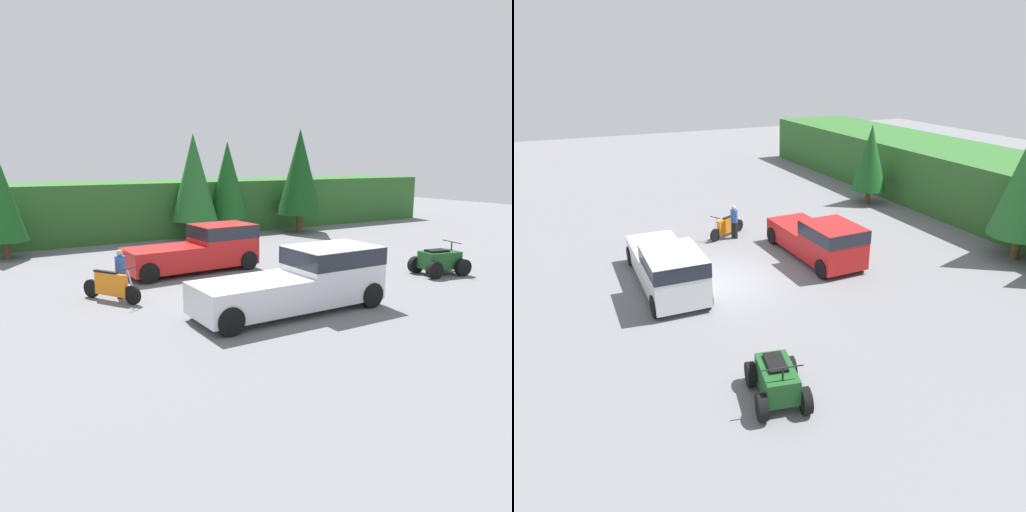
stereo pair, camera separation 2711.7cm
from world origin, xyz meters
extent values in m
plane|color=slate|center=(0.00, 0.00, 0.00)|extent=(80.00, 80.00, 0.00)
cube|color=#2D6028|center=(0.00, 16.00, 1.58)|extent=(44.00, 6.00, 3.17)
cylinder|color=brown|center=(-6.89, 11.49, 0.41)|extent=(0.27, 0.27, 0.81)
cone|color=#19561E|center=(-6.89, 11.49, 2.67)|extent=(1.99, 1.99, 3.71)
cylinder|color=brown|center=(2.89, 12.24, 0.53)|extent=(0.35, 0.35, 1.06)
cone|color=#236628|center=(2.89, 12.24, 3.48)|extent=(2.60, 2.60, 4.84)
cylinder|color=brown|center=(5.36, 12.81, 0.50)|extent=(0.33, 0.33, 0.99)
cone|color=#19561E|center=(5.36, 12.81, 3.26)|extent=(2.43, 2.43, 4.53)
cylinder|color=brown|center=(9.62, 11.36, 0.57)|extent=(0.38, 0.38, 1.14)
cone|color=#144719|center=(9.62, 11.36, 3.72)|extent=(2.78, 2.78, 5.17)
cube|color=red|center=(0.54, 4.56, 1.02)|extent=(2.44, 1.97, 1.62)
cube|color=#1E232D|center=(0.54, 4.56, 1.56)|extent=(2.46, 1.99, 0.52)
cube|color=red|center=(-2.11, 4.49, 0.66)|extent=(2.97, 1.98, 0.89)
cylinder|color=black|center=(1.21, 5.45, 0.39)|extent=(0.78, 0.30, 0.77)
cylinder|color=black|center=(1.26, 3.71, 0.39)|extent=(0.78, 0.30, 0.77)
cylinder|color=black|center=(-3.09, 5.33, 0.39)|extent=(0.78, 0.30, 0.77)
cylinder|color=black|center=(-3.04, 3.59, 0.39)|extent=(0.78, 0.30, 0.77)
cube|color=silver|center=(0.84, -2.00, 1.02)|extent=(2.67, 1.94, 1.62)
cube|color=#1E232D|center=(0.84, -2.00, 1.56)|extent=(2.69, 1.96, 0.52)
cube|color=silver|center=(-2.10, -1.96, 0.66)|extent=(3.26, 1.95, 0.89)
cylinder|color=black|center=(1.67, -1.14, 0.39)|extent=(0.78, 0.29, 0.77)
cylinder|color=black|center=(1.65, -2.87, 0.39)|extent=(0.78, 0.29, 0.77)
cylinder|color=black|center=(-3.21, -1.07, 0.39)|extent=(0.78, 0.29, 0.77)
cylinder|color=black|center=(-3.23, -2.81, 0.39)|extent=(0.78, 0.29, 0.77)
cylinder|color=black|center=(-4.42, 1.25, 0.30)|extent=(0.39, 0.58, 0.61)
cylinder|color=black|center=(-5.30, 2.76, 0.30)|extent=(0.39, 0.58, 0.61)
cube|color=orange|center=(-4.86, 2.00, 0.54)|extent=(0.77, 1.17, 0.72)
cylinder|color=#B7B7BC|center=(-4.45, 1.29, 0.73)|extent=(0.20, 0.29, 0.82)
cylinder|color=black|center=(-4.45, 1.29, 1.15)|extent=(0.54, 0.33, 0.04)
cube|color=black|center=(-4.97, 2.18, 0.93)|extent=(0.59, 0.87, 0.06)
cylinder|color=black|center=(7.93, -0.65, 0.33)|extent=(0.69, 0.34, 0.66)
cylinder|color=black|center=(7.72, -1.72, 0.33)|extent=(0.69, 0.34, 0.66)
cylinder|color=black|center=(6.60, -0.39, 0.33)|extent=(0.69, 0.34, 0.66)
cylinder|color=black|center=(6.39, -1.45, 0.33)|extent=(0.69, 0.34, 0.66)
cube|color=#194C1E|center=(7.16, -1.05, 0.58)|extent=(1.62, 1.11, 0.67)
cylinder|color=black|center=(7.70, -1.16, 1.09)|extent=(0.06, 0.06, 0.35)
cylinder|color=black|center=(7.70, -1.16, 1.27)|extent=(0.23, 1.00, 0.04)
cube|color=black|center=(7.00, -1.02, 0.96)|extent=(0.94, 0.64, 0.08)
cylinder|color=black|center=(-4.39, 2.27, 0.40)|extent=(0.23, 0.23, 0.79)
cylinder|color=black|center=(-4.55, 2.18, 0.40)|extent=(0.23, 0.23, 0.79)
cylinder|color=#2D5199|center=(-4.47, 2.23, 1.09)|extent=(0.45, 0.45, 0.59)
sphere|color=tan|center=(-4.47, 2.23, 1.49)|extent=(0.29, 0.29, 0.21)
camera|label=1|loc=(-9.12, -13.46, 4.41)|focal=35.00mm
camera|label=2|loc=(16.55, -5.55, 8.10)|focal=35.00mm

